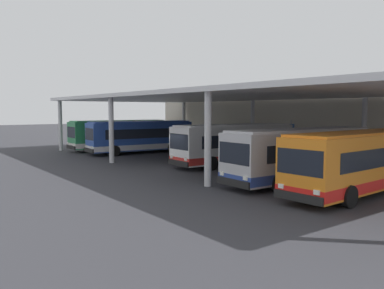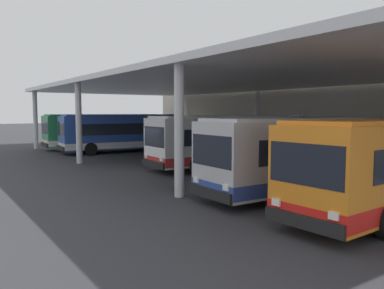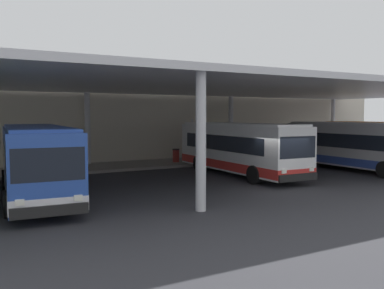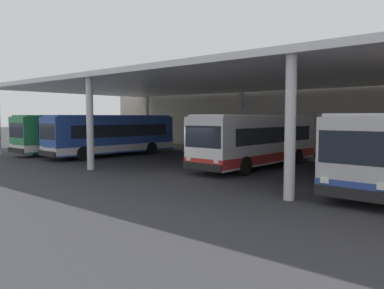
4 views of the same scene
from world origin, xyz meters
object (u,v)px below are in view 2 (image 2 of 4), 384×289
(banner_sign, at_px, (301,132))
(bus_middle_bay, at_px, (229,140))
(trash_bin, at_px, (292,149))
(bus_far_bay, at_px, (311,153))
(bus_second_bay, at_px, (124,132))
(bus_nearest_bay, at_px, (103,130))
(bench_waiting, at_px, (335,153))

(banner_sign, bearing_deg, bus_middle_bay, -92.57)
(trash_bin, bearing_deg, bus_far_bay, -45.12)
(bus_second_bay, relative_size, trash_bin, 10.90)
(bus_nearest_bay, relative_size, bus_far_bay, 1.00)
(bus_far_bay, relative_size, banner_sign, 3.31)
(trash_bin, bearing_deg, bench_waiting, 7.55)
(bus_nearest_bay, relative_size, banner_sign, 3.31)
(bus_nearest_bay, bearing_deg, banner_sign, 26.33)
(bus_second_bay, xyz_separation_m, banner_sign, (12.22, 7.90, 0.32))
(bus_second_bay, relative_size, banner_sign, 3.34)
(bus_second_bay, height_order, bus_far_bay, same)
(bus_second_bay, height_order, trash_bin, bus_second_bay)
(bus_nearest_bay, distance_m, bus_middle_bay, 16.28)
(bench_waiting, bearing_deg, bus_second_bay, -148.70)
(bus_nearest_bay, relative_size, bench_waiting, 5.88)
(bench_waiting, height_order, trash_bin, trash_bin)
(bus_nearest_bay, height_order, trash_bin, bus_nearest_bay)
(bus_nearest_bay, xyz_separation_m, bench_waiting, (18.67, 9.02, -0.99))
(trash_bin, xyz_separation_m, banner_sign, (1.15, -0.43, 1.30))
(bus_far_bay, xyz_separation_m, bench_waiting, (-5.39, 9.23, -0.99))
(bus_far_bay, bearing_deg, bus_middle_bay, 165.50)
(bus_middle_bay, relative_size, trash_bin, 10.80)
(bus_middle_bay, relative_size, bench_waiting, 5.88)
(bus_nearest_bay, height_order, banner_sign, banner_sign)
(banner_sign, bearing_deg, bus_nearest_bay, -153.67)
(bus_second_bay, relative_size, bus_far_bay, 1.01)
(bus_far_bay, distance_m, trash_bin, 12.43)
(bus_nearest_bay, relative_size, bus_middle_bay, 1.00)
(bus_second_bay, xyz_separation_m, bus_middle_bay, (11.93, 1.58, 0.00))
(bus_second_bay, height_order, banner_sign, banner_sign)
(bus_far_bay, xyz_separation_m, banner_sign, (-7.60, 8.35, 0.32))
(bus_far_bay, bearing_deg, bus_nearest_bay, 179.50)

